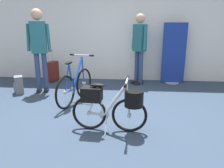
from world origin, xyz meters
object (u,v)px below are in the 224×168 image
Objects in this scene: display_bike_left at (75,85)px; visitor_browsing at (139,44)px; backpack_on_floor at (19,85)px; folding_bike_foreground at (112,104)px; rolling_suitcase at (53,71)px; visitor_near_wall at (39,45)px; floor_banner_stand at (174,57)px.

display_bike_left is 0.73× the size of visitor_browsing.
display_bike_left is at bearing -18.66° from backpack_on_floor.
backpack_on_floor is at bearing 144.66° from folding_bike_foreground.
rolling_suitcase is (-2.34, 0.09, -0.74)m from visitor_browsing.
backpack_on_floor is at bearing -158.12° from visitor_near_wall.
backpack_on_floor is at bearing 161.34° from display_bike_left.
rolling_suitcase is (-0.10, 0.97, -0.79)m from visitor_near_wall.
visitor_browsing reaches higher than backpack_on_floor.
visitor_browsing is at bearing -169.48° from floor_banner_stand.
folding_bike_foreground is 1.38m from display_bike_left.
floor_banner_stand is 0.88× the size of visitor_browsing.
folding_bike_foreground is 2.61m from visitor_near_wall.
folding_bike_foreground is 3.34m from rolling_suitcase.
rolling_suitcase is at bearing 72.26° from backpack_on_floor.
visitor_near_wall is 1.25m from rolling_suitcase.
floor_banner_stand reaches higher than rolling_suitcase.
folding_bike_foreground is at bearing -35.34° from backpack_on_floor.
visitor_browsing is 2.13× the size of rolling_suitcase.
visitor_near_wall is 1.02m from backpack_on_floor.
visitor_near_wall reaches higher than folding_bike_foreground.
visitor_near_wall reaches higher than visitor_browsing.
floor_banner_stand is 1.21× the size of display_bike_left.
visitor_browsing is at bearing 80.31° from folding_bike_foreground.
folding_bike_foreground is 0.59× the size of visitor_near_wall.
visitor_near_wall is at bearing -158.61° from visitor_browsing.
visitor_near_wall is at bearing 21.88° from backpack_on_floor.
folding_bike_foreground is 2.77m from visitor_browsing.
backpack_on_floor is (-2.25, 1.60, -0.22)m from folding_bike_foreground.
display_bike_left is 1.38m from visitor_near_wall.
display_bike_left reaches higher than backpack_on_floor.
visitor_near_wall reaches higher than backpack_on_floor.
visitor_near_wall reaches higher than rolling_suitcase.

